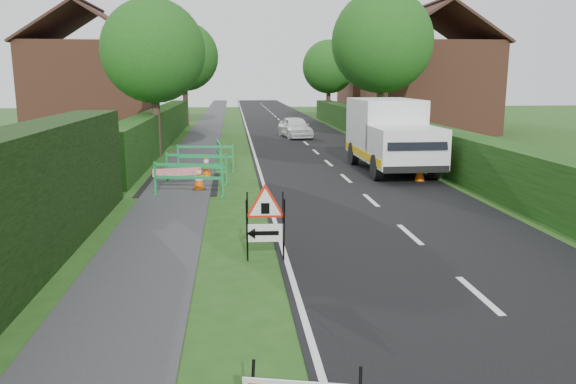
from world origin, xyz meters
TOP-DOWN VIEW (x-y plane):
  - ground at (0.00, 0.00)m, footprint 120.00×120.00m
  - road_surface at (2.50, 35.00)m, footprint 6.00×90.00m
  - footpath at (-3.00, 35.00)m, footprint 2.00×90.00m
  - hedge_west_far at (-5.00, 22.00)m, footprint 1.00×24.00m
  - hedge_east at (6.50, 16.00)m, footprint 1.20×50.00m
  - house_west at (-10.00, 30.00)m, footprint 7.50×7.40m
  - house_east_a at (11.00, 28.00)m, footprint 7.50×7.40m
  - house_east_b at (12.00, 42.00)m, footprint 7.50×7.40m
  - tree_nw at (-4.60, 18.00)m, footprint 4.40×4.40m
  - tree_ne at (6.40, 22.00)m, footprint 5.20×5.20m
  - tree_fw at (-4.60, 34.00)m, footprint 4.80×4.80m
  - tree_fe at (6.40, 38.00)m, footprint 4.20×4.20m
  - triangle_sign at (-0.78, 3.01)m, footprint 0.89×0.89m
  - works_van at (4.44, 13.07)m, footprint 2.28×5.71m
  - traffic_cone_0 at (4.82, 10.73)m, footprint 0.38×0.38m
  - traffic_cone_1 at (5.23, 13.08)m, footprint 0.38×0.38m
  - traffic_cone_2 at (4.76, 15.05)m, footprint 0.38×0.38m
  - traffic_cone_3 at (-2.36, 10.03)m, footprint 0.38×0.38m
  - traffic_cone_4 at (-2.23, 12.31)m, footprint 0.38×0.38m
  - ped_barrier_0 at (-2.59, 9.13)m, footprint 2.09×0.78m
  - ped_barrier_1 at (-2.49, 11.11)m, footprint 2.08×0.87m
  - ped_barrier_2 at (-2.30, 13.43)m, footprint 2.08×0.54m
  - ped_barrier_3 at (-1.83, 14.33)m, footprint 0.53×2.08m
  - redwhite_plank at (-3.09, 10.76)m, footprint 1.48×0.32m
  - hatchback_car at (2.27, 25.01)m, footprint 1.90×3.70m

SIDE VIEW (x-z plane):
  - ground at x=0.00m, z-range 0.00..0.00m
  - hedge_west_far at x=-5.00m, z-range -0.90..0.90m
  - hedge_east at x=6.50m, z-range -0.75..0.75m
  - redwhite_plank at x=-3.09m, z-range -0.12..0.12m
  - road_surface at x=2.50m, z-range -0.01..0.01m
  - footpath at x=-3.00m, z-range -0.01..0.02m
  - traffic_cone_0 at x=4.82m, z-range 0.00..0.79m
  - traffic_cone_1 at x=5.23m, z-range 0.00..0.79m
  - traffic_cone_2 at x=4.76m, z-range 0.00..0.79m
  - traffic_cone_3 at x=-2.36m, z-range 0.00..0.79m
  - traffic_cone_4 at x=-2.23m, z-range 0.00..0.79m
  - hatchback_car at x=2.27m, z-range 0.00..1.20m
  - ped_barrier_0 at x=-2.59m, z-range 0.13..1.13m
  - ped_barrier_1 at x=-2.49m, z-range 0.13..1.13m
  - ped_barrier_2 at x=-2.30m, z-range 0.13..1.13m
  - ped_barrier_3 at x=-1.83m, z-range 0.13..1.13m
  - triangle_sign at x=-0.78m, z-range 0.24..1.49m
  - works_van at x=4.44m, z-range 0.08..2.67m
  - house_west at x=-10.00m, z-range -1.04..6.84m
  - house_east_a at x=11.00m, z-range -1.04..6.84m
  - house_east_b at x=12.00m, z-range -1.04..6.84m
  - tree_fe at x=6.40m, z-range 1.05..7.39m
  - tree_nw at x=-4.60m, z-range 1.13..7.83m
  - tree_fw at x=-4.60m, z-range 1.21..8.45m
  - tree_ne at x=6.40m, z-range 1.28..9.07m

